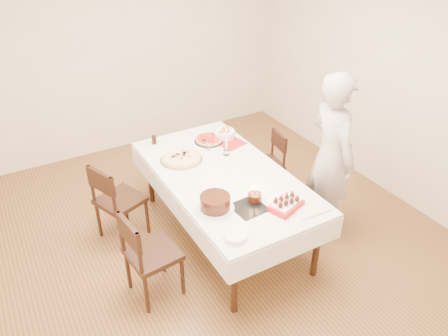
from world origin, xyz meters
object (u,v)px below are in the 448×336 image
pizza_white (181,158)px  pasta_bowl (224,134)px  dining_table (224,205)px  chair_right_savory (265,164)px  person (331,157)px  taper_candle (226,142)px  chair_left_dessert (153,254)px  layer_cake (215,203)px  strawberry_box (286,204)px  cola_glass (154,140)px  chair_left_savory (120,200)px  pizza_pepperoni (209,140)px  birthday_cake (255,194)px

pizza_white → pasta_bowl: 0.68m
dining_table → chair_right_savory: size_ratio=2.78×
person → taper_candle: (-0.77, 0.75, 0.03)m
chair_left_dessert → taper_candle: bearing=-154.5°
layer_cake → strawberry_box: 0.62m
chair_right_savory → pasta_bowl: size_ratio=3.21×
cola_glass → person: bearing=-45.4°
chair_right_savory → chair_left_savory: (-1.74, 0.07, 0.06)m
person → pizza_white: bearing=62.8°
chair_left_savory → strawberry_box: bearing=110.2°
dining_table → person: bearing=-23.3°
chair_left_savory → cola_glass: 0.79m
dining_table → cola_glass: cola_glass is taller
chair_left_savory → layer_cake: size_ratio=2.62×
strawberry_box → cola_glass: bearing=108.0°
taper_candle → cola_glass: taper_candle is taller
chair_right_savory → strawberry_box: bearing=-110.0°
person → cola_glass: person is taller
pizza_pepperoni → cola_glass: (-0.55, 0.25, 0.03)m
pizza_pepperoni → strawberry_box: 1.43m
dining_table → pizza_pepperoni: size_ratio=6.58×
strawberry_box → chair_left_savory: bearing=131.4°
pizza_pepperoni → birthday_cake: bearing=-98.7°
chair_left_dessert → pizza_pepperoni: bearing=-142.9°
chair_right_savory → pasta_bowl: pasta_bowl is taller
pizza_pepperoni → strawberry_box: bearing=-90.1°
pasta_bowl → birthday_cake: birthday_cake is taller
chair_right_savory → taper_candle: size_ratio=2.47×
pizza_pepperoni → cola_glass: cola_glass is taller
birthday_cake → chair_right_savory: bearing=50.3°
person → dining_table: bearing=74.9°
dining_table → strawberry_box: 0.88m
person → strawberry_box: bearing=120.5°
pizza_pepperoni → strawberry_box: (-0.00, -1.43, 0.02)m
person → layer_cake: bearing=99.4°
birthday_cake → strawberry_box: bearing=-50.2°
person → layer_cake: size_ratio=5.20×
chair_left_dessert → pasta_bowl: 1.73m
cola_glass → layer_cake: bearing=-89.8°
strawberry_box → chair_left_dessert: bearing=162.3°
dining_table → strawberry_box: bearing=-75.5°
layer_cake → dining_table: bearing=52.4°
pizza_white → strawberry_box: bearing=-69.8°
person → cola_glass: bearing=52.8°
taper_candle → chair_right_savory: bearing=11.7°
chair_left_dessert → chair_right_savory: bearing=-160.9°
pizza_white → chair_left_savory: bearing=174.5°
taper_candle → birthday_cake: (-0.20, -0.85, -0.08)m
dining_table → birthday_cake: bearing=-88.8°
pasta_bowl → cola_glass: cola_glass is taller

